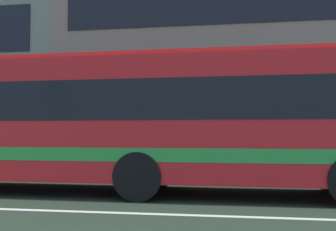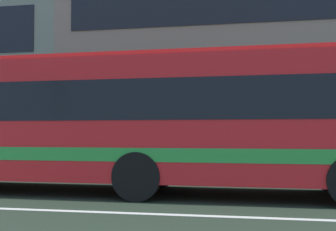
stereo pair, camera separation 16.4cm
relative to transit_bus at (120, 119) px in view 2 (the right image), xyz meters
name	(u,v)px [view 2 (the right image)]	position (x,y,z in m)	size (l,w,h in m)	color
apartment_block_right	(283,38)	(4.72, 10.77, 4.16)	(19.41, 8.10, 11.76)	gray
transit_bus	(120,119)	(0.00, 0.00, 0.00)	(11.76, 2.77, 3.11)	red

